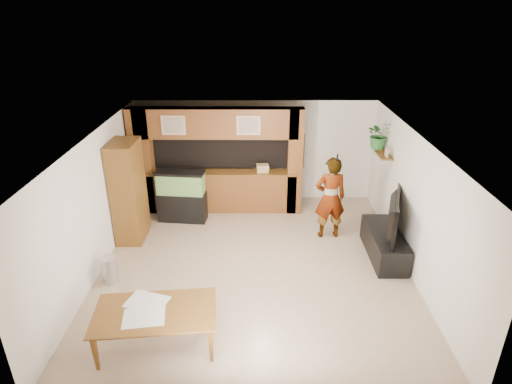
{
  "coord_description": "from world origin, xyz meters",
  "views": [
    {
      "loc": [
        0.06,
        -7.16,
        4.83
      ],
      "look_at": [
        0.03,
        0.6,
        1.34
      ],
      "focal_mm": 30.0,
      "sensor_mm": 36.0,
      "label": 1
    }
  ],
  "objects_px": {
    "aquarium": "(182,197)",
    "pantry_cabinet": "(128,192)",
    "person": "(330,198)",
    "dining_table": "(157,330)",
    "television": "(388,214)"
  },
  "relations": [
    {
      "from": "person",
      "to": "dining_table",
      "type": "height_order",
      "value": "person"
    },
    {
      "from": "aquarium",
      "to": "person",
      "type": "xyz_separation_m",
      "value": [
        3.35,
        -0.75,
        0.32
      ]
    },
    {
      "from": "pantry_cabinet",
      "to": "person",
      "type": "height_order",
      "value": "pantry_cabinet"
    },
    {
      "from": "aquarium",
      "to": "television",
      "type": "xyz_separation_m",
      "value": [
        4.38,
        -1.57,
        0.35
      ]
    },
    {
      "from": "pantry_cabinet",
      "to": "person",
      "type": "xyz_separation_m",
      "value": [
        4.33,
        0.07,
        -0.17
      ]
    },
    {
      "from": "aquarium",
      "to": "person",
      "type": "relative_size",
      "value": 0.67
    },
    {
      "from": "pantry_cabinet",
      "to": "person",
      "type": "distance_m",
      "value": 4.33
    },
    {
      "from": "television",
      "to": "person",
      "type": "xyz_separation_m",
      "value": [
        -1.02,
        0.82,
        -0.02
      ]
    },
    {
      "from": "aquarium",
      "to": "pantry_cabinet",
      "type": "bearing_deg",
      "value": -134.47
    },
    {
      "from": "aquarium",
      "to": "television",
      "type": "height_order",
      "value": "television"
    },
    {
      "from": "pantry_cabinet",
      "to": "dining_table",
      "type": "distance_m",
      "value": 3.62
    },
    {
      "from": "aquarium",
      "to": "television",
      "type": "relative_size",
      "value": 0.87
    },
    {
      "from": "aquarium",
      "to": "dining_table",
      "type": "distance_m",
      "value": 4.14
    },
    {
      "from": "television",
      "to": "dining_table",
      "type": "relative_size",
      "value": 0.79
    },
    {
      "from": "pantry_cabinet",
      "to": "dining_table",
      "type": "height_order",
      "value": "pantry_cabinet"
    }
  ]
}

